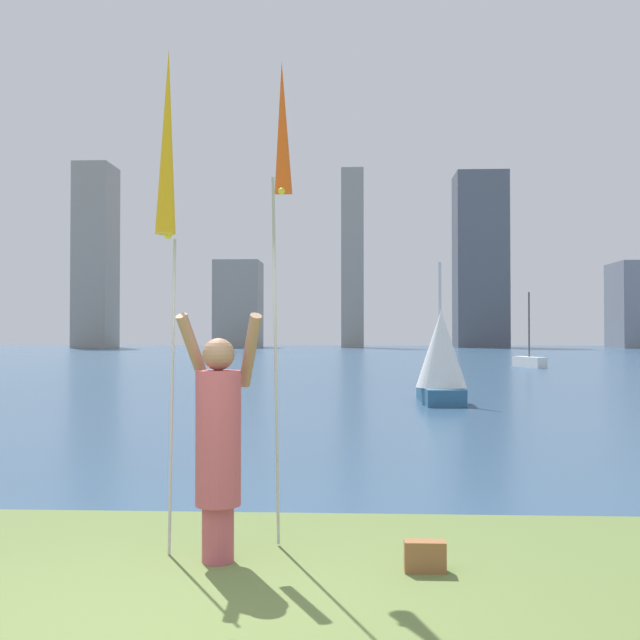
{
  "coord_description": "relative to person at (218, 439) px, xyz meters",
  "views": [
    {
      "loc": [
        1.12,
        -4.38,
        1.75
      ],
      "look_at": [
        0.16,
        15.3,
        2.14
      ],
      "focal_mm": 42.38,
      "sensor_mm": 36.0,
      "label": 1
    }
  ],
  "objects": [
    {
      "name": "ground",
      "position": [
        -0.05,
        49.52,
        -1.01
      ],
      "size": [
        120.0,
        138.0,
        0.12
      ],
      "color": "#5B7038"
    },
    {
      "name": "person",
      "position": [
        0.0,
        0.0,
        0.0
      ],
      "size": [
        0.71,
        0.52,
        1.93
      ],
      "rotation": [
        0.0,
        0.0,
        0.19
      ],
      "color": "#B24C59",
      "rests_on": "ground"
    },
    {
      "name": "kite_flag_left",
      "position": [
        -0.42,
        0.04,
        2.27
      ],
      "size": [
        0.16,
        0.4,
        4.04
      ],
      "color": "#B2B2B7",
      "rests_on": "ground"
    },
    {
      "name": "kite_flag_right",
      "position": [
        0.42,
        0.73,
        2.51
      ],
      "size": [
        0.16,
        0.94,
        4.14
      ],
      "color": "#B2B2B7",
      "rests_on": "ground"
    },
    {
      "name": "bag",
      "position": [
        1.58,
        -0.17,
        -0.83
      ],
      "size": [
        0.31,
        0.14,
        0.23
      ],
      "color": "brown",
      "rests_on": "ground"
    },
    {
      "name": "sailboat_1",
      "position": [
        3.22,
        13.58,
        0.17
      ],
      "size": [
        1.33,
        2.61,
        3.63
      ],
      "color": "#2D6084",
      "rests_on": "ground"
    },
    {
      "name": "sailboat_2",
      "position": [
        10.37,
        35.33,
        -0.61
      ],
      "size": [
        1.27,
        2.98,
        4.05
      ],
      "color": "white",
      "rests_on": "ground"
    },
    {
      "name": "skyline_tower_0",
      "position": [
        -34.22,
        94.51,
        11.42
      ],
      "size": [
        4.69,
        6.15,
        24.74
      ],
      "color": "gray",
      "rests_on": "ground"
    },
    {
      "name": "skyline_tower_1",
      "position": [
        -15.35,
        98.3,
        5.03
      ],
      "size": [
        6.21,
        6.51,
        11.94
      ],
      "color": "gray",
      "rests_on": "ground"
    },
    {
      "name": "skyline_tower_2",
      "position": [
        0.52,
        97.69,
        11.3
      ],
      "size": [
        3.05,
        3.34,
        24.49
      ],
      "color": "gray",
      "rests_on": "ground"
    },
    {
      "name": "skyline_tower_3",
      "position": [
        18.24,
        99.64,
        11.11
      ],
      "size": [
        7.0,
        6.48,
        24.12
      ],
      "color": "#565B66",
      "rests_on": "ground"
    },
    {
      "name": "skyline_tower_4",
      "position": [
        38.13,
        95.09,
        4.67
      ],
      "size": [
        6.48,
        7.77,
        11.24
      ],
      "color": "gray",
      "rests_on": "ground"
    }
  ]
}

